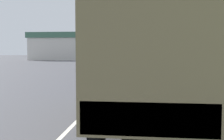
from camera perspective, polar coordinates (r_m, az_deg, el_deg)
ground_plane at (r=38.22m, az=3.84°, el=0.77°), size 180.00×180.00×0.00m
lane_centre_stripe at (r=38.22m, az=3.84°, el=0.77°), size 0.12×120.00×0.00m
sidewalk_right at (r=38.25m, az=10.59°, el=0.80°), size 1.80×120.00×0.12m
grass_strip_right at (r=38.78m, az=17.09°, el=0.66°), size 7.00×120.00×0.02m
military_truck at (r=8.30m, az=7.26°, el=1.38°), size 2.53×7.35×3.13m
car_nearest_ahead at (r=21.02m, az=6.52°, el=0.20°), size 1.76×3.97×1.68m
car_second_ahead at (r=28.29m, az=-0.28°, el=1.07°), size 1.89×3.93×1.54m
car_third_ahead at (r=37.67m, az=1.64°, el=1.70°), size 1.73×4.04×1.41m
building_distant at (r=65.97m, az=-8.33°, el=4.76°), size 17.40×10.92×6.15m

